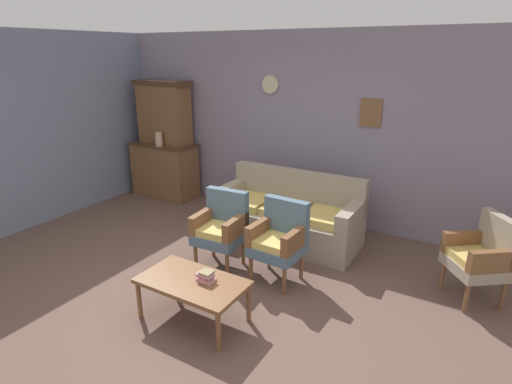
{
  "coord_description": "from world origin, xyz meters",
  "views": [
    {
      "loc": [
        2.38,
        -2.81,
        2.42
      ],
      "look_at": [
        0.05,
        1.09,
        0.85
      ],
      "focal_mm": 28.8,
      "sensor_mm": 36.0,
      "label": 1
    }
  ],
  "objects": [
    {
      "name": "coffee_table",
      "position": [
        0.18,
        -0.28,
        0.38
      ],
      "size": [
        1.0,
        0.56,
        0.42
      ],
      "color": "brown",
      "rests_on": "ground"
    },
    {
      "name": "ground_plane",
      "position": [
        0.0,
        0.0,
        0.0
      ],
      "size": [
        7.68,
        7.68,
        0.0
      ],
      "primitive_type": "plane",
      "color": "brown"
    },
    {
      "name": "wingback_chair_by_fireplace",
      "position": [
        2.44,
        1.47,
        0.5
      ],
      "size": [
        0.71,
        0.71,
        0.9
      ],
      "color": "gray",
      "rests_on": "ground"
    },
    {
      "name": "book_stack_on_table",
      "position": [
        0.3,
        -0.23,
        0.47
      ],
      "size": [
        0.16,
        0.12,
        0.1
      ],
      "color": "#D89CA2",
      "rests_on": "coffee_table"
    },
    {
      "name": "cabinet_upper_hutch",
      "position": [
        -2.48,
        2.33,
        1.45
      ],
      "size": [
        0.99,
        0.38,
        1.03
      ],
      "color": "brown",
      "rests_on": "side_cabinet"
    },
    {
      "name": "side_cabinet",
      "position": [
        -2.48,
        2.25,
        0.47
      ],
      "size": [
        1.16,
        0.55,
        0.93
      ],
      "color": "brown",
      "rests_on": "ground"
    },
    {
      "name": "floral_couch",
      "position": [
        0.16,
        1.74,
        0.33
      ],
      "size": [
        1.9,
        0.82,
        0.9
      ],
      "color": "gray",
      "rests_on": "ground"
    },
    {
      "name": "wall_back_with_decor",
      "position": [
        0.0,
        2.63,
        1.35
      ],
      "size": [
        6.4,
        0.09,
        2.7
      ],
      "color": "gray",
      "rests_on": "ground"
    },
    {
      "name": "armchair_row_middle",
      "position": [
        -0.2,
        0.72,
        0.5
      ],
      "size": [
        0.56,
        0.53,
        0.9
      ],
      "color": "slate",
      "rests_on": "ground"
    },
    {
      "name": "armchair_by_doorway",
      "position": [
        0.52,
        0.78,
        0.5
      ],
      "size": [
        0.54,
        0.51,
        0.9
      ],
      "color": "slate",
      "rests_on": "ground"
    },
    {
      "name": "vase_on_cabinet",
      "position": [
        -2.4,
        2.07,
        1.04
      ],
      "size": [
        0.12,
        0.12,
        0.23
      ],
      "primitive_type": "cylinder",
      "color": "tan",
      "rests_on": "side_cabinet"
    }
  ]
}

